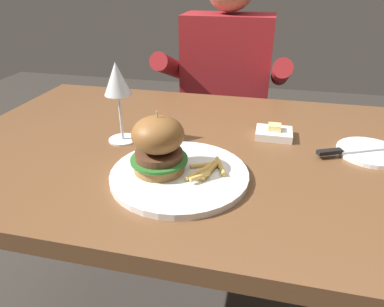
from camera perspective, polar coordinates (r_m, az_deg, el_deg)
name	(u,v)px	position (r m, az deg, el deg)	size (l,w,h in m)	color
dining_table	(214,177)	(0.90, 3.71, -3.95)	(1.33, 0.79, 0.74)	brown
main_plate	(180,175)	(0.72, -2.10, -3.53)	(0.29, 0.29, 0.01)	white
burger_sandwich	(158,144)	(0.70, -5.62, 1.53)	(0.12, 0.12, 0.13)	#9E6B38
fries_pile	(207,170)	(0.71, 2.54, -2.71)	(0.08, 0.11, 0.02)	#EABC5B
wine_glass	(117,83)	(0.85, -12.38, 11.42)	(0.07, 0.07, 0.20)	silver
bread_plate	(370,152)	(0.91, 27.54, 0.21)	(0.15, 0.15, 0.01)	white
table_knife	(352,151)	(0.88, 25.09, 0.40)	(0.20, 0.10, 0.01)	silver
butter_dish	(274,133)	(0.92, 13.48, 3.36)	(0.09, 0.07, 0.04)	white
diner_person	(225,114)	(1.54, 5.44, 6.57)	(0.51, 0.36, 1.18)	#282833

